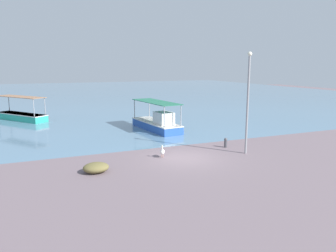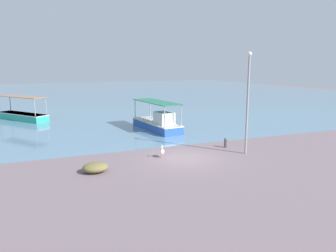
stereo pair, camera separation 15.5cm
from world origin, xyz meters
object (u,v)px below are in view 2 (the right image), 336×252
object	(u,v)px
fishing_boat_outer	(23,115)
fishing_boat_near_left	(158,123)
mooring_bollard	(226,142)
net_pile	(95,167)
lamp_post	(248,98)
pelican	(162,151)

from	to	relation	value
fishing_boat_outer	fishing_boat_near_left	xyz separation A→B (m)	(11.21, -10.45, 0.13)
mooring_bollard	net_pile	distance (m)	9.61
net_pile	mooring_bollard	bearing A→B (deg)	11.73
lamp_post	pelican	bearing A→B (deg)	167.00
fishing_boat_outer	net_pile	bearing A→B (deg)	-78.79
fishing_boat_near_left	lamp_post	size ratio (longest dim) A/B	1.00
fishing_boat_outer	lamp_post	distance (m)	24.41
net_pile	fishing_boat_near_left	bearing A→B (deg)	53.02
fishing_boat_near_left	pelican	distance (m)	8.75
net_pile	pelican	bearing A→B (deg)	17.00
lamp_post	mooring_bollard	size ratio (longest dim) A/B	9.53
lamp_post	mooring_bollard	xyz separation A→B (m)	(-0.34, 1.85, -3.25)
lamp_post	net_pile	bearing A→B (deg)	-179.41
pelican	mooring_bollard	bearing A→B (deg)	6.96
pelican	net_pile	world-z (taller)	pelican
fishing_boat_outer	lamp_post	bearing A→B (deg)	-55.50
fishing_boat_outer	fishing_boat_near_left	size ratio (longest dim) A/B	0.95
fishing_boat_near_left	lamp_post	bearing A→B (deg)	-75.23
lamp_post	mooring_bollard	world-z (taller)	lamp_post
pelican	lamp_post	size ratio (longest dim) A/B	0.12
fishing_boat_outer	lamp_post	xyz separation A→B (m)	(13.72, -19.95, 3.09)
lamp_post	fishing_boat_outer	bearing A→B (deg)	124.50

